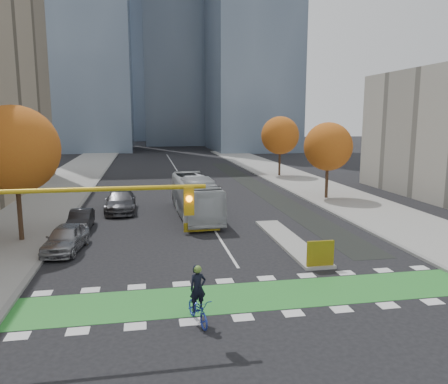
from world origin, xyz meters
name	(u,v)px	position (x,y,z in m)	size (l,w,h in m)	color
ground	(265,311)	(0.00, 0.00, 0.00)	(300.00, 300.00, 0.00)	black
sidewalk_west	(29,214)	(-13.50, 20.00, 0.07)	(7.00, 120.00, 0.15)	gray
sidewalk_east	(351,202)	(13.50, 20.00, 0.07)	(7.00, 120.00, 0.15)	gray
curb_west	(76,212)	(-10.00, 20.00, 0.07)	(0.30, 120.00, 0.16)	gray
curb_east	(314,203)	(10.00, 20.00, 0.07)	(0.30, 120.00, 0.16)	gray
bike_crossing	(256,296)	(0.00, 1.50, 0.01)	(20.00, 3.00, 0.01)	#2A832F
centre_line	(181,177)	(0.00, 40.00, 0.01)	(0.15, 70.00, 0.01)	silver
bike_lane_paint	(257,187)	(7.50, 30.00, 0.01)	(2.50, 50.00, 0.01)	black
median_island	(289,241)	(4.00, 9.00, 0.08)	(1.60, 10.00, 0.16)	gray
hazard_board	(320,253)	(4.00, 4.20, 0.80)	(1.40, 0.12, 1.30)	yellow
tower_ne	(251,16)	(20.00, 85.00, 30.00)	(18.00, 24.00, 60.00)	#47566B
tower_far	(142,19)	(-4.00, 140.00, 40.00)	(26.00, 26.00, 80.00)	#47566B
tree_west	(15,150)	(-12.00, 12.00, 5.62)	(5.20, 5.20, 8.22)	#332114
tree_east_near	(328,147)	(12.00, 22.00, 4.86)	(4.40, 4.40, 7.08)	#332114
tree_east_far	(280,135)	(12.50, 38.00, 5.24)	(4.80, 4.80, 7.65)	#332114
traffic_signal_west	(41,223)	(-7.93, -0.51, 4.03)	(8.53, 0.56, 5.20)	#BF9914
cyclist	(198,304)	(-2.71, -0.50, 0.74)	(1.09, 2.01, 2.20)	navy
bus	(195,197)	(-0.76, 17.19, 1.52)	(2.55, 10.89, 3.03)	silver
parked_car_a	(66,238)	(-9.00, 9.51, 0.77)	(1.81, 4.49, 1.53)	#9A9B9F
parked_car_b	(81,220)	(-8.86, 14.51, 0.66)	(1.40, 4.02, 1.32)	black
parked_car_c	(121,201)	(-6.50, 19.90, 0.84)	(2.36, 5.81, 1.69)	#4A4A4F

